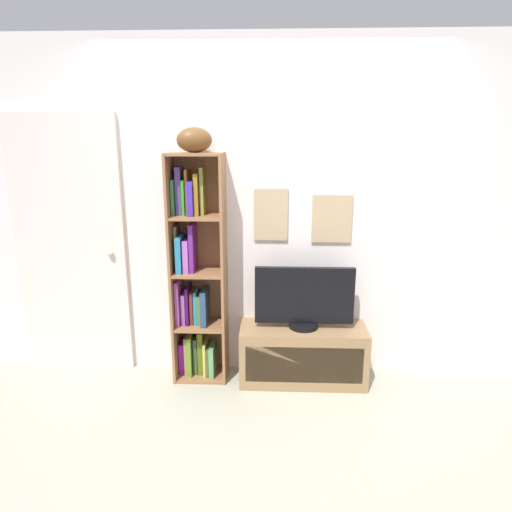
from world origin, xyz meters
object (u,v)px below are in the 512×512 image
Objects in this scene: television at (304,298)px; door at (71,248)px; bookshelf at (196,279)px; tv_stand at (303,354)px; football at (194,140)px.

door is (-1.81, 0.16, 0.33)m from television.
door is at bearing 174.78° from bookshelf.
door is (-1.81, 0.16, 0.79)m from tv_stand.
football is 1.31m from door.
door is at bearing 173.14° from football.
tv_stand is at bearing -90.00° from television.
football is 1.79m from tv_stand.
football is 0.12× the size of door.
football is at bearing -45.88° from bookshelf.
door reaches higher than television.
television reaches higher than tv_stand.
bookshelf is 0.86× the size of door.
bookshelf is at bearing 175.14° from television.
door reaches higher than bookshelf.
television is at bearing -2.73° from football.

